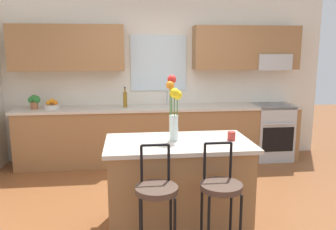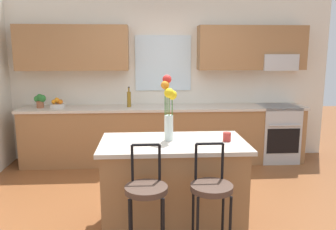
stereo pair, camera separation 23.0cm
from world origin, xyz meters
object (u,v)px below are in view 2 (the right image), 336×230
bottle_olive_oil (129,99)px  bar_stool_middle (211,193)px  fruit_bowl_oranges (57,104)px  potted_plant_small (40,100)px  flower_vase (169,105)px  mug_ceramic (227,137)px  bar_stool_near (146,194)px  oven_range (276,133)px  kitchen_island (173,184)px

bottle_olive_oil → bar_stool_middle: bearing=-73.7°
fruit_bowl_oranges → potted_plant_small: 0.27m
bar_stool_middle → flower_vase: flower_vase is taller
mug_ceramic → fruit_bowl_oranges: 3.10m
bar_stool_near → bottle_olive_oil: size_ratio=3.22×
fruit_bowl_oranges → bar_stool_middle: bearing=-55.1°
bar_stool_near → bar_stool_middle: (0.55, 0.00, 0.00)m
oven_range → fruit_bowl_oranges: (-3.56, 0.03, 0.51)m
bar_stool_near → fruit_bowl_oranges: 3.13m
bar_stool_near → bar_stool_middle: bearing=0.0°
bar_stool_near → kitchen_island: bearing=66.3°
flower_vase → fruit_bowl_oranges: 2.68m
mug_ceramic → bar_stool_middle: bearing=-113.7°
bar_stool_middle → flower_vase: size_ratio=1.58×
bar_stool_middle → fruit_bowl_oranges: 3.41m
kitchen_island → potted_plant_small: (-1.92, 2.15, 0.58)m
bar_stool_near → oven_range: bearing=51.8°
mug_ceramic → fruit_bowl_oranges: bearing=135.3°
bar_stool_near → fruit_bowl_oranges: bearing=116.5°
kitchen_island → flower_vase: size_ratio=2.22×
bar_stool_middle → potted_plant_small: size_ratio=4.73×
bar_stool_near → flower_vase: size_ratio=1.58×
oven_range → bar_stool_near: size_ratio=0.88×
flower_vase → oven_range: bearing=47.1°
kitchen_island → bar_stool_middle: (0.27, -0.63, 0.17)m
kitchen_island → fruit_bowl_oranges: bearing=127.7°
flower_vase → mug_ceramic: flower_vase is taller
fruit_bowl_oranges → bottle_olive_oil: bottle_olive_oil is taller
flower_vase → potted_plant_small: (-1.88, 2.10, -0.24)m
bar_stool_middle → kitchen_island: bearing=113.7°
kitchen_island → bar_stool_near: bar_stool_near is taller
bar_stool_near → potted_plant_small: bearing=120.7°
bar_stool_near → flower_vase: (0.23, 0.67, 0.65)m
fruit_bowl_oranges → potted_plant_small: size_ratio=1.09×
mug_ceramic → fruit_bowl_oranges: fruit_bowl_oranges is taller
bar_stool_near → mug_ceramic: size_ratio=11.58×
bar_stool_middle → fruit_bowl_oranges: bearing=124.9°
kitchen_island → mug_ceramic: (0.54, -0.02, 0.50)m
bar_stool_middle → potted_plant_small: potted_plant_small is taller
flower_vase → mug_ceramic: size_ratio=7.34×
bar_stool_middle → bar_stool_near: bearing=180.0°
mug_ceramic → oven_range: bearing=57.8°
fruit_bowl_oranges → oven_range: bearing=-0.5°
kitchen_island → fruit_bowl_oranges: (-1.66, 2.16, 0.51)m
kitchen_island → bottle_olive_oil: (-0.54, 2.15, 0.59)m
oven_range → kitchen_island: size_ratio=0.63×
kitchen_island → bottle_olive_oil: size_ratio=4.52×
bar_stool_middle → flower_vase: 0.99m
bar_stool_near → bottle_olive_oil: bottle_olive_oil is taller
flower_vase → potted_plant_small: flower_vase is taller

